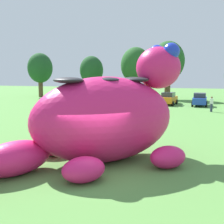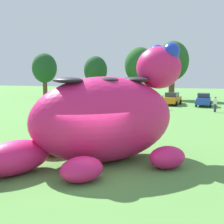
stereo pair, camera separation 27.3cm
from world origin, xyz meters
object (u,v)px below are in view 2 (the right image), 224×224
at_px(spectator_wandering, 116,116).
at_px(car_black, 113,96).
at_px(giant_inflatable_creature, 105,118).
at_px(spectator_by_cars, 215,104).
at_px(spectator_far_side, 134,111).
at_px(car_silver, 88,96).
at_px(car_red, 138,98).
at_px(car_orange, 172,99).
at_px(car_blue, 204,100).
at_px(spectator_near_inflatable, 162,102).
at_px(spectator_mid_field, 97,104).

bearing_deg(spectator_wandering, car_black, 109.53).
relative_size(giant_inflatable_creature, spectator_by_cars, 6.00).
bearing_deg(spectator_far_side, car_black, 115.34).
xyz_separation_m(car_silver, car_black, (3.91, 0.56, 0.00)).
distance_m(car_red, car_orange, 4.73).
bearing_deg(car_silver, spectator_far_side, -53.00).
xyz_separation_m(car_red, car_blue, (8.81, 0.09, 0.00)).
bearing_deg(spectator_wandering, car_blue, 71.40).
xyz_separation_m(spectator_near_inflatable, spectator_mid_field, (-6.73, -4.27, 0.00)).
height_order(car_blue, spectator_far_side, car_blue).
distance_m(spectator_by_cars, spectator_wandering, 14.25).
height_order(car_red, spectator_by_cars, car_red).
distance_m(giant_inflatable_creature, spectator_by_cars, 21.38).
relative_size(giant_inflatable_creature, spectator_far_side, 6.00).
bearing_deg(spectator_by_cars, car_blue, 102.90).
bearing_deg(car_blue, giant_inflatable_creature, -98.07).
relative_size(car_silver, spectator_far_side, 2.40).
relative_size(spectator_mid_field, spectator_by_cars, 1.00).
distance_m(giant_inflatable_creature, car_silver, 30.40).
xyz_separation_m(giant_inflatable_creature, car_orange, (-0.31, 26.72, -1.19)).
height_order(car_silver, car_black, same).
distance_m(giant_inflatable_creature, car_blue, 26.89).
height_order(giant_inflatable_creature, car_blue, giant_inflatable_creature).
bearing_deg(car_orange, car_silver, 176.95).
height_order(car_blue, spectator_mid_field, car_blue).
bearing_deg(giant_inflatable_creature, spectator_by_cars, 76.13).
distance_m(spectator_near_inflatable, spectator_far_side, 9.14).
relative_size(car_black, spectator_by_cars, 2.53).
bearing_deg(car_blue, spectator_by_cars, -77.10).
bearing_deg(giant_inflatable_creature, car_orange, 90.66).
relative_size(spectator_by_cars, spectator_far_side, 1.00).
bearing_deg(spectator_mid_field, spectator_wandering, -59.13).
height_order(giant_inflatable_creature, car_silver, giant_inflatable_creature).
xyz_separation_m(giant_inflatable_creature, spectator_wandering, (-2.30, 8.55, -1.20)).
distance_m(car_red, car_blue, 8.81).
bearing_deg(car_blue, car_silver, 177.25).
relative_size(spectator_by_cars, spectator_wandering, 1.00).
relative_size(car_silver, spectator_near_inflatable, 2.40).
relative_size(car_silver, spectator_wandering, 2.40).
bearing_deg(car_black, spectator_near_inflatable, -37.34).
bearing_deg(spectator_far_side, car_silver, 127.00).
relative_size(spectator_near_inflatable, spectator_wandering, 1.00).
bearing_deg(car_blue, spectator_mid_field, -140.55).
xyz_separation_m(car_red, spectator_mid_field, (-2.49, -9.20, -0.01)).
bearing_deg(car_black, giant_inflatable_creature, -71.82).
xyz_separation_m(car_red, spectator_wandering, (2.74, -17.95, -0.01)).
xyz_separation_m(car_orange, spectator_by_cars, (5.43, -6.00, -0.01)).
height_order(car_silver, car_red, same).
height_order(car_blue, spectator_wandering, car_blue).
xyz_separation_m(car_black, spectator_near_inflatable, (8.39, -6.40, -0.01)).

